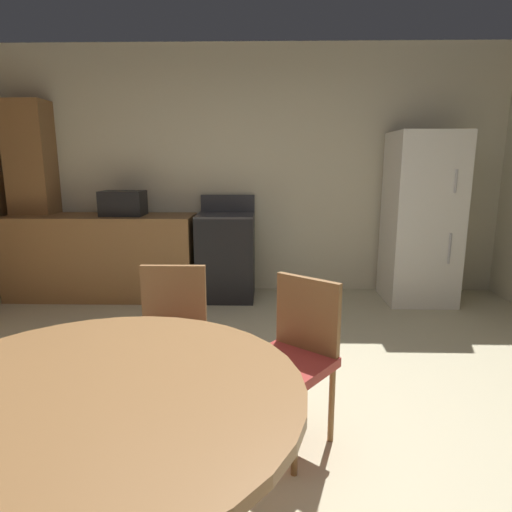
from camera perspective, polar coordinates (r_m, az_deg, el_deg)
The scene contains 10 objects.
ground_plane at distance 2.52m, azimuth -2.79°, elevation -23.31°, with size 14.00×14.00×0.00m, color beige.
wall_back at distance 5.06m, azimuth -0.49°, elevation 10.84°, with size 5.83×0.12×2.70m, color beige.
kitchen_counter at distance 5.08m, azimuth -19.17°, elevation -0.06°, with size 1.99×0.60×0.90m, color olive.
pantry_column at distance 5.48m, azimuth -26.63°, elevation 6.52°, with size 0.44×0.36×2.10m, color olive.
oven_range at distance 4.78m, azimuth -3.87°, elevation 0.07°, with size 0.60×0.60×1.10m.
refrigerator at distance 4.91m, azimuth 20.56°, elevation 4.53°, with size 0.68×0.68×1.76m.
microwave at distance 4.91m, azimuth -16.80°, elevation 6.55°, with size 0.44×0.32×0.26m, color black.
dining_table at distance 1.61m, azimuth -19.76°, elevation -20.56°, with size 1.34×1.34×0.76m.
chair_north at distance 2.62m, azimuth -10.91°, elevation -9.66°, with size 0.40×0.40×0.87m.
chair_northeast at distance 2.34m, azimuth 5.02°, elevation -12.12°, with size 0.56×0.56×0.87m.
Camera 1 is at (0.16, -2.05, 1.46)m, focal length 30.95 mm.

